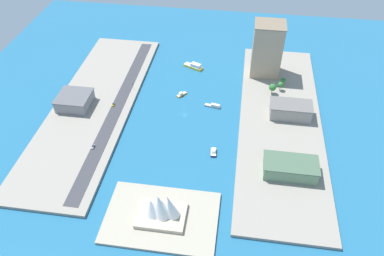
{
  "coord_description": "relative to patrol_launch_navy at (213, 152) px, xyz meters",
  "views": [
    {
      "loc": [
        -44.45,
        260.54,
        217.74
      ],
      "look_at": [
        -9.43,
        19.71,
        1.9
      ],
      "focal_mm": 35.65,
      "sensor_mm": 36.0,
      "label": 1
    }
  ],
  "objects": [
    {
      "name": "ground_plane",
      "position": [
        30.51,
        -45.19,
        -1.34
      ],
      "size": [
        440.0,
        440.0,
        0.0
      ],
      "primitive_type": "plane",
      "color": "#23668E"
    },
    {
      "name": "patrol_launch_navy",
      "position": [
        0.0,
        0.0,
        0.0
      ],
      "size": [
        5.27,
        10.8,
        3.7
      ],
      "color": "#1E284C",
      "rests_on": "ground_plane"
    },
    {
      "name": "peninsula_point",
      "position": [
        28.58,
        66.98,
        -0.34
      ],
      "size": [
        76.31,
        51.52,
        2.0
      ],
      "primitive_type": "cube",
      "color": "#A89E89",
      "rests_on": "ground_plane"
    },
    {
      "name": "yacht_sleek_gray",
      "position": [
        6.07,
        -59.25,
        0.04
      ],
      "size": [
        16.14,
        6.22,
        3.47
      ],
      "color": "#999EA3",
      "rests_on": "ground_plane"
    },
    {
      "name": "sedan_silver",
      "position": [
        96.25,
        10.15,
        2.26
      ],
      "size": [
        1.85,
        4.45,
        1.69
      ],
      "color": "black",
      "rests_on": "road_strip"
    },
    {
      "name": "apartment_midrise_tan",
      "position": [
        -39.1,
        -120.02,
        28.05
      ],
      "size": [
        29.35,
        25.73,
        53.46
      ],
      "color": "tan",
      "rests_on": "quay_west"
    },
    {
      "name": "quay_east",
      "position": [
        114.87,
        -45.19,
        -0.02
      ],
      "size": [
        70.0,
        240.0,
        2.63
      ],
      "primitive_type": "cube",
      "color": "gray",
      "rests_on": "ground_plane"
    },
    {
      "name": "terminal_long_green",
      "position": [
        -58.54,
        15.11,
        7.03
      ],
      "size": [
        40.44,
        21.36,
        11.43
      ],
      "color": "slate",
      "rests_on": "quay_west"
    },
    {
      "name": "park_tree_cluster",
      "position": [
        -51.07,
        -89.64,
        7.84
      ],
      "size": [
        16.72,
        21.21,
        10.51
      ],
      "color": "brown",
      "rests_on": "quay_west"
    },
    {
      "name": "road_strip",
      "position": [
        92.26,
        -45.19,
        1.37
      ],
      "size": [
        11.21,
        228.0,
        0.15
      ],
      "primitive_type": "cube",
      "color": "#38383D",
      "rests_on": "quay_east"
    },
    {
      "name": "ferry_yellow_fast",
      "position": [
        32.93,
        -121.95,
        0.92
      ],
      "size": [
        22.09,
        14.56,
        5.77
      ],
      "color": "yellow",
      "rests_on": "ground_plane"
    },
    {
      "name": "traffic_light_waterfront",
      "position": [
        85.1,
        -72.41,
        5.63
      ],
      "size": [
        0.36,
        0.36,
        6.5
      ],
      "color": "black",
      "rests_on": "quay_east"
    },
    {
      "name": "warehouse_low_gray",
      "position": [
        130.62,
        -40.49,
        6.85
      ],
      "size": [
        29.06,
        28.46,
        11.05
      ],
      "color": "gray",
      "rests_on": "quay_east"
    },
    {
      "name": "opera_landmark",
      "position": [
        28.61,
        66.98,
        9.1
      ],
      "size": [
        32.94,
        24.08,
        22.82
      ],
      "color": "#BCAD93",
      "rests_on": "peninsula_point"
    },
    {
      "name": "taxi_yellow_cab",
      "position": [
        96.53,
        -45.44,
        2.25
      ],
      "size": [
        1.89,
        4.57,
        1.66
      ],
      "color": "black",
      "rests_on": "road_strip"
    },
    {
      "name": "carpark_squat_concrete",
      "position": [
        -61.84,
        -53.38,
        7.76
      ],
      "size": [
        36.38,
        19.45,
        12.89
      ],
      "color": "gray",
      "rests_on": "quay_west"
    },
    {
      "name": "water_taxi_orange",
      "position": [
        37.96,
        -72.77,
        -0.04
      ],
      "size": [
        9.29,
        10.8,
        3.75
      ],
      "color": "orange",
      "rests_on": "ground_plane"
    },
    {
      "name": "quay_west",
      "position": [
        -53.85,
        -45.19,
        -0.02
      ],
      "size": [
        70.0,
        240.0,
        2.63
      ],
      "primitive_type": "cube",
      "color": "gray",
      "rests_on": "ground_plane"
    }
  ]
}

